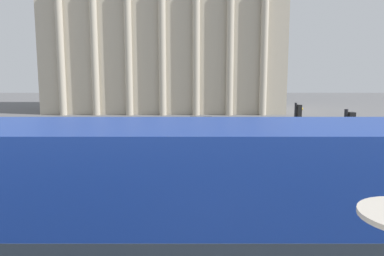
% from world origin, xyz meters
% --- Properties ---
extents(double_decker_bus, '(10.65, 2.67, 4.13)m').
position_xyz_m(double_decker_bus, '(-1.81, 4.02, 2.30)').
color(double_decker_bus, black).
rests_on(double_decker_bus, ground_plane).
extents(plaza_building_left, '(31.29, 16.08, 19.08)m').
position_xyz_m(plaza_building_left, '(-4.10, 51.40, 9.54)').
color(plaza_building_left, '#B2A893').
rests_on(plaza_building_left, ground_plane).
extents(traffic_light_near, '(0.42, 0.24, 3.85)m').
position_xyz_m(traffic_light_near, '(4.66, 9.94, 2.52)').
color(traffic_light_near, black).
rests_on(traffic_light_near, ground_plane).
extents(traffic_light_mid, '(0.42, 0.24, 3.61)m').
position_xyz_m(traffic_light_mid, '(4.67, 15.99, 2.37)').
color(traffic_light_mid, black).
rests_on(traffic_light_mid, ground_plane).
extents(car_white, '(4.20, 1.93, 1.35)m').
position_xyz_m(car_white, '(8.23, 15.96, 0.70)').
color(car_white, black).
rests_on(car_white, ground_plane).
extents(car_black, '(4.20, 1.93, 1.35)m').
position_xyz_m(car_black, '(0.43, 29.44, 0.70)').
color(car_black, black).
rests_on(car_black, ground_plane).
extents(pedestrian_red, '(0.32, 0.32, 1.66)m').
position_xyz_m(pedestrian_red, '(2.28, 27.15, 0.96)').
color(pedestrian_red, '#282B33').
rests_on(pedestrian_red, ground_plane).
extents(pedestrian_olive, '(0.32, 0.32, 1.68)m').
position_xyz_m(pedestrian_olive, '(-2.15, 25.11, 0.97)').
color(pedestrian_olive, '#282B33').
rests_on(pedestrian_olive, ground_plane).
extents(pedestrian_blue, '(0.32, 0.32, 1.66)m').
position_xyz_m(pedestrian_blue, '(0.14, 13.60, 0.96)').
color(pedestrian_blue, '#282B33').
rests_on(pedestrian_blue, ground_plane).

